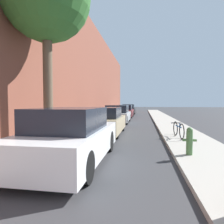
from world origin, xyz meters
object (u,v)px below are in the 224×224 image
parked_car_silver (118,114)px  fire_hydrant (189,141)px  parked_car_maroon (125,111)px  bicycle (178,130)px  parked_car_champagne (103,121)px  parked_car_white (71,137)px  parked_car_black (129,109)px

parked_car_silver → fire_hydrant: size_ratio=5.50×
parked_car_maroon → bicycle: bearing=-74.5°
parked_car_champagne → parked_car_silver: size_ratio=0.91×
parked_car_white → parked_car_maroon: parked_car_white is taller
parked_car_white → parked_car_maroon: size_ratio=0.93×
parked_car_champagne → parked_car_maroon: bearing=90.0°
parked_car_black → bicycle: (3.52, -18.03, -0.23)m
parked_car_silver → parked_car_white: bearing=-89.3°
parked_car_white → parked_car_black: bearing=90.3°
parked_car_maroon → bicycle: parked_car_maroon is taller
parked_car_champagne → fire_hydrant: (3.33, -3.91, -0.13)m
parked_car_maroon → fire_hydrant: 16.00m
parked_car_silver → parked_car_black: (0.02, 11.26, 0.01)m
fire_hydrant → parked_car_black: bearing=99.0°
fire_hydrant → parked_car_silver: bearing=109.1°
parked_car_white → parked_car_black: (-0.11, 21.80, -0.02)m
parked_car_maroon → parked_car_black: size_ratio=1.00×
parked_car_maroon → fire_hydrant: size_ratio=5.73×
parked_car_champagne → bicycle: size_ratio=2.54×
parked_car_silver → bicycle: size_ratio=2.78×
parked_car_champagne → parked_car_maroon: parked_car_maroon is taller
parked_car_silver → parked_car_maroon: (0.02, 5.97, -0.02)m
parked_car_white → parked_car_silver: (-0.13, 10.55, -0.03)m
parked_car_white → bicycle: 5.10m
parked_car_champagne → parked_car_white: bearing=-88.7°
parked_car_silver → parked_car_black: parked_car_silver is taller
parked_car_black → parked_car_champagne: bearing=-90.0°
parked_car_champagne → parked_car_black: bearing=90.0°
parked_car_white → bicycle: parked_car_white is taller
parked_car_black → fire_hydrant: 21.20m
parked_car_silver → parked_car_black: bearing=89.9°
parked_car_champagne → bicycle: (3.53, -1.00, -0.20)m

